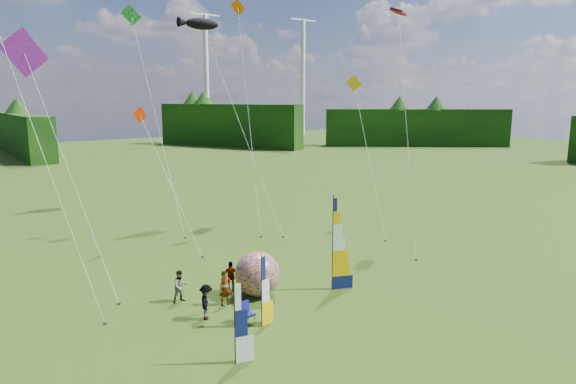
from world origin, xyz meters
TOP-DOWN VIEW (x-y plane):
  - ground at (0.00, 0.00)m, footprint 220.00×220.00m
  - treeline_ring at (0.00, 0.00)m, footprint 210.00×210.00m
  - turbine_left at (70.00, 95.00)m, footprint 8.00×1.20m
  - turbine_right at (45.00, 102.00)m, footprint 8.00×1.20m
  - feather_banner_main at (1.57, 3.57)m, footprint 1.29×0.57m
  - side_banner_left at (-3.91, 1.96)m, footprint 0.91×0.28m
  - side_banner_far at (-6.50, -0.14)m, footprint 0.95×0.33m
  - bol_inflatable at (-2.06, 5.22)m, footprint 3.06×3.06m
  - spectator_a at (-4.00, 5.10)m, footprint 0.65×0.44m
  - spectator_b at (-5.62, 6.76)m, footprint 0.80×0.41m
  - spectator_c at (-5.51, 4.17)m, footprint 0.85×1.13m
  - spectator_d at (-2.85, 6.54)m, footprint 1.01×0.80m
  - camp_chair at (-4.21, 2.65)m, footprint 0.65×0.65m
  - kite_whale at (5.39, 19.35)m, footprint 6.01×15.38m
  - kite_rainbow_delta at (-9.16, 12.42)m, footprint 9.79×14.20m
  - kite_parafoil at (11.26, 7.32)m, footprint 11.32×12.38m
  - small_kite_red at (-2.07, 15.97)m, footprint 6.54×9.34m
  - small_kite_orange at (5.51, 18.13)m, footprint 6.85×10.25m
  - small_kite_yellow at (12.56, 12.13)m, footprint 8.51×11.08m
  - small_kite_pink at (-10.95, 9.37)m, footprint 8.20×10.05m
  - small_kite_green at (-0.23, 22.46)m, footprint 7.75×12.96m

SIDE VIEW (x-z plane):
  - ground at x=0.00m, z-range 0.00..0.00m
  - camp_chair at x=-4.21m, z-range 0.00..1.00m
  - spectator_d at x=-2.85m, z-range 0.00..1.61m
  - spectator_b at x=-5.62m, z-range 0.00..1.63m
  - spectator_c at x=-5.51m, z-range 0.00..1.65m
  - spectator_a at x=-4.00m, z-range 0.00..1.73m
  - bol_inflatable at x=-2.06m, z-range 0.00..2.31m
  - side_banner_far at x=-6.50m, z-range 0.00..3.23m
  - side_banner_left at x=-3.91m, z-range 0.00..3.25m
  - feather_banner_main at x=1.57m, z-range 0.00..4.96m
  - treeline_ring at x=0.00m, z-range 0.00..8.00m
  - small_kite_red at x=-2.07m, z-range 0.00..9.90m
  - small_kite_yellow at x=12.56m, z-range 0.00..12.40m
  - kite_rainbow_delta at x=-9.16m, z-range 0.00..14.80m
  - small_kite_pink at x=-10.95m, z-range 0.00..16.76m
  - kite_whale at x=5.39m, z-range 0.00..17.89m
  - kite_parafoil at x=11.26m, z-range 0.00..18.03m
  - small_kite_green at x=-0.23m, z-range 0.00..18.14m
  - small_kite_orange at x=5.51m, z-range 0.00..18.35m
  - turbine_left at x=70.00m, z-range 0.00..30.00m
  - turbine_right at x=45.00m, z-range 0.00..30.00m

